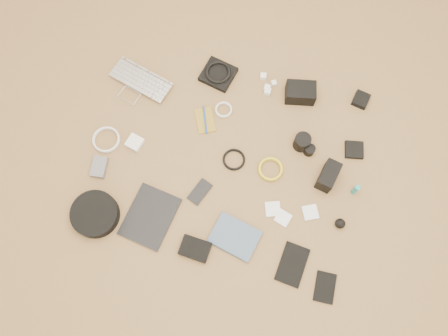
% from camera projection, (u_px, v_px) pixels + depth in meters
% --- Properties ---
extents(laptop, '(0.38, 0.31, 0.03)m').
position_uv_depth(laptop, '(136.00, 87.00, 2.24)').
color(laptop, silver).
rests_on(laptop, ground).
extents(headphone_pouch, '(0.19, 0.19, 0.03)m').
position_uv_depth(headphone_pouch, '(218.00, 74.00, 2.27)').
color(headphone_pouch, black).
rests_on(headphone_pouch, ground).
extents(headphones, '(0.17, 0.17, 0.02)m').
position_uv_depth(headphones, '(218.00, 72.00, 2.24)').
color(headphones, black).
rests_on(headphones, headphone_pouch).
extents(charger_a, '(0.03, 0.03, 0.03)m').
position_uv_depth(charger_a, '(263.00, 77.00, 2.26)').
color(charger_a, white).
rests_on(charger_a, ground).
extents(charger_b, '(0.03, 0.03, 0.03)m').
position_uv_depth(charger_b, '(267.00, 88.00, 2.24)').
color(charger_b, white).
rests_on(charger_b, ground).
extents(charger_c, '(0.03, 0.03, 0.02)m').
position_uv_depth(charger_c, '(274.00, 83.00, 2.25)').
color(charger_c, white).
rests_on(charger_c, ground).
extents(charger_d, '(0.03, 0.03, 0.03)m').
position_uv_depth(charger_d, '(267.00, 92.00, 2.23)').
color(charger_d, white).
rests_on(charger_d, ground).
extents(dslr_camera, '(0.16, 0.12, 0.09)m').
position_uv_depth(dslr_camera, '(300.00, 93.00, 2.20)').
color(dslr_camera, black).
rests_on(dslr_camera, ground).
extents(lens_pouch, '(0.09, 0.10, 0.03)m').
position_uv_depth(lens_pouch, '(361.00, 100.00, 2.22)').
color(lens_pouch, black).
rests_on(lens_pouch, ground).
extents(notebook_olive, '(0.14, 0.16, 0.01)m').
position_uv_depth(notebook_olive, '(205.00, 120.00, 2.20)').
color(notebook_olive, olive).
rests_on(notebook_olive, ground).
extents(pen_blue, '(0.06, 0.14, 0.01)m').
position_uv_depth(pen_blue, '(205.00, 120.00, 2.19)').
color(pen_blue, '#1438A2').
rests_on(pen_blue, notebook_olive).
extents(cable_white_a, '(0.10, 0.10, 0.01)m').
position_uv_depth(cable_white_a, '(224.00, 110.00, 2.21)').
color(cable_white_a, silver).
rests_on(cable_white_a, ground).
extents(lens_a, '(0.09, 0.09, 0.08)m').
position_uv_depth(lens_a, '(302.00, 142.00, 2.12)').
color(lens_a, black).
rests_on(lens_a, ground).
extents(lens_b, '(0.05, 0.05, 0.05)m').
position_uv_depth(lens_b, '(309.00, 150.00, 2.13)').
color(lens_b, black).
rests_on(lens_b, ground).
extents(card_reader, '(0.10, 0.10, 0.02)m').
position_uv_depth(card_reader, '(354.00, 150.00, 2.14)').
color(card_reader, black).
rests_on(card_reader, ground).
extents(power_brick, '(0.09, 0.09, 0.03)m').
position_uv_depth(power_brick, '(135.00, 143.00, 2.15)').
color(power_brick, white).
rests_on(power_brick, ground).
extents(cable_white_b, '(0.15, 0.15, 0.01)m').
position_uv_depth(cable_white_b, '(107.00, 140.00, 2.16)').
color(cable_white_b, silver).
rests_on(cable_white_b, ground).
extents(cable_black, '(0.12, 0.12, 0.01)m').
position_uv_depth(cable_black, '(234.00, 160.00, 2.13)').
color(cable_black, black).
rests_on(cable_black, ground).
extents(cable_yellow, '(0.13, 0.13, 0.01)m').
position_uv_depth(cable_yellow, '(270.00, 170.00, 2.12)').
color(cable_yellow, gold).
rests_on(cable_yellow, ground).
extents(flash, '(0.10, 0.15, 0.10)m').
position_uv_depth(flash, '(328.00, 176.00, 2.06)').
color(flash, black).
rests_on(flash, ground).
extents(lens_cleaner, '(0.03, 0.03, 0.08)m').
position_uv_depth(lens_cleaner, '(355.00, 190.00, 2.05)').
color(lens_cleaner, teal).
rests_on(lens_cleaner, ground).
extents(battery_charger, '(0.07, 0.11, 0.03)m').
position_uv_depth(battery_charger, '(99.00, 167.00, 2.11)').
color(battery_charger, '#5B5B60').
rests_on(battery_charger, ground).
extents(tablet, '(0.26, 0.30, 0.01)m').
position_uv_depth(tablet, '(150.00, 216.00, 2.05)').
color(tablet, black).
rests_on(tablet, ground).
extents(phone, '(0.11, 0.14, 0.01)m').
position_uv_depth(phone, '(200.00, 192.00, 2.08)').
color(phone, black).
rests_on(phone, ground).
extents(filter_case_left, '(0.09, 0.09, 0.01)m').
position_uv_depth(filter_case_left, '(273.00, 209.00, 2.06)').
color(filter_case_left, silver).
rests_on(filter_case_left, ground).
extents(filter_case_mid, '(0.09, 0.09, 0.01)m').
position_uv_depth(filter_case_mid, '(283.00, 218.00, 2.05)').
color(filter_case_mid, silver).
rests_on(filter_case_mid, ground).
extents(filter_case_right, '(0.09, 0.09, 0.01)m').
position_uv_depth(filter_case_right, '(310.00, 212.00, 2.05)').
color(filter_case_right, silver).
rests_on(filter_case_right, ground).
extents(air_blower, '(0.06, 0.06, 0.05)m').
position_uv_depth(air_blower, '(340.00, 224.00, 2.02)').
color(air_blower, black).
rests_on(air_blower, ground).
extents(headphone_case, '(0.28, 0.28, 0.06)m').
position_uv_depth(headphone_case, '(95.00, 214.00, 2.03)').
color(headphone_case, black).
rests_on(headphone_case, ground).
extents(drive_case, '(0.14, 0.11, 0.03)m').
position_uv_depth(drive_case, '(195.00, 249.00, 1.99)').
color(drive_case, black).
rests_on(drive_case, ground).
extents(paperback, '(0.25, 0.21, 0.02)m').
position_uv_depth(paperback, '(227.00, 252.00, 1.99)').
color(paperback, '#41556E').
rests_on(paperback, ground).
extents(notebook_black_a, '(0.14, 0.20, 0.01)m').
position_uv_depth(notebook_black_a, '(292.00, 264.00, 1.98)').
color(notebook_black_a, black).
rests_on(notebook_black_a, ground).
extents(notebook_black_b, '(0.09, 0.13, 0.01)m').
position_uv_depth(notebook_black_b, '(325.00, 287.00, 1.95)').
color(notebook_black_b, black).
rests_on(notebook_black_b, ground).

